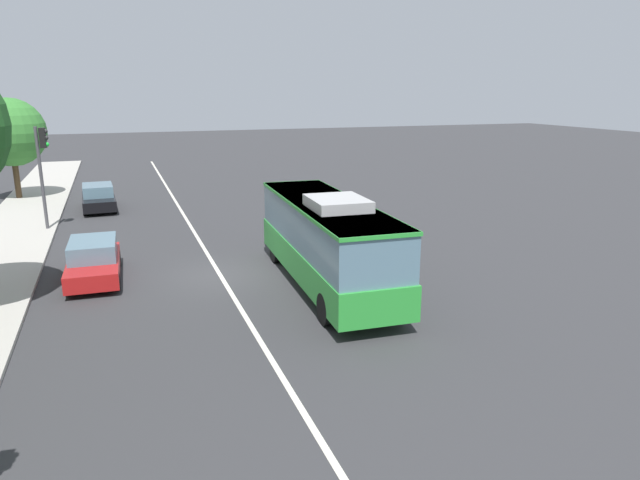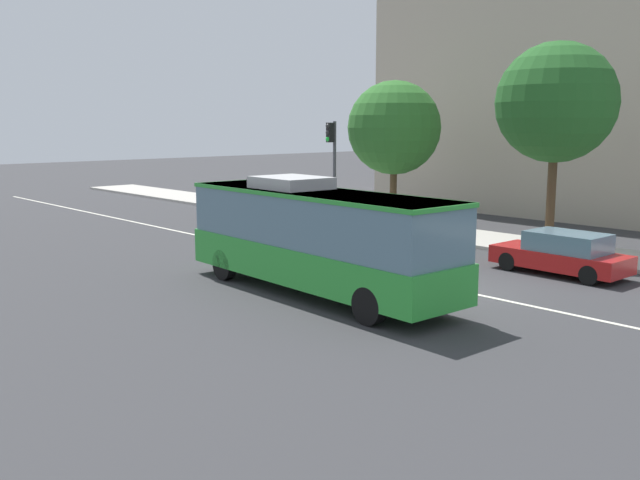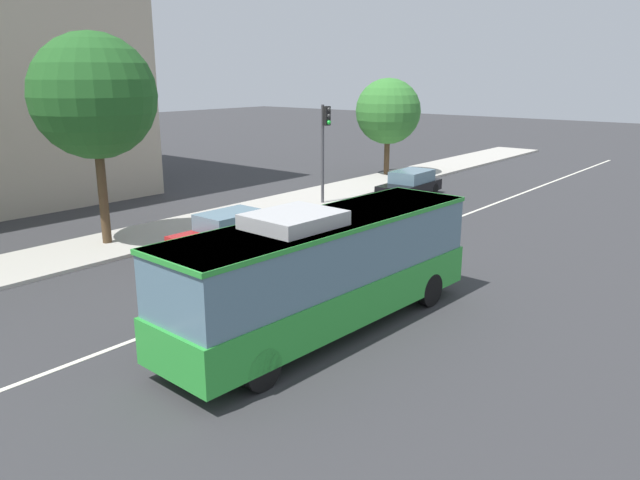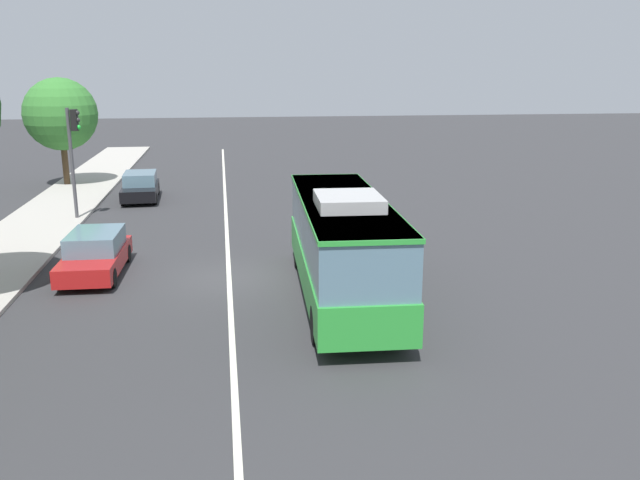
# 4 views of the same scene
# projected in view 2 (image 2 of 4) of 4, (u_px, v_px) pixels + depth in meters

# --- Properties ---
(ground_plane) EXTENTS (160.00, 160.00, 0.00)m
(ground_plane) POSITION_uv_depth(u_px,v_px,m) (454.00, 290.00, 21.37)
(ground_plane) COLOR #333335
(sidewalk_kerb) EXTENTS (80.00, 3.72, 0.14)m
(sidewalk_kerb) POSITION_uv_depth(u_px,v_px,m) (584.00, 254.00, 26.97)
(sidewalk_kerb) COLOR #B2ADA3
(sidewalk_kerb) RESTS_ON ground_plane
(lane_centre_line) EXTENTS (76.00, 0.16, 0.01)m
(lane_centre_line) POSITION_uv_depth(u_px,v_px,m) (454.00, 290.00, 21.37)
(lane_centre_line) COLOR silver
(lane_centre_line) RESTS_ON ground_plane
(transit_bus) EXTENTS (10.10, 2.96, 3.46)m
(transit_bus) POSITION_uv_depth(u_px,v_px,m) (316.00, 234.00, 20.62)
(transit_bus) COLOR green
(transit_bus) RESTS_ON ground_plane
(sedan_red) EXTENTS (4.54, 1.91, 1.46)m
(sedan_red) POSITION_uv_depth(u_px,v_px,m) (562.00, 254.00, 23.44)
(sedan_red) COLOR #B21919
(sedan_red) RESTS_ON ground_plane
(traffic_light_near_corner) EXTENTS (0.34, 0.62, 5.20)m
(traffic_light_near_corner) POSITION_uv_depth(u_px,v_px,m) (332.00, 155.00, 34.24)
(traffic_light_near_corner) COLOR #47474C
(traffic_light_near_corner) RESTS_ON ground_plane
(street_tree_kerbside_left) EXTENTS (4.75, 4.75, 7.25)m
(street_tree_kerbside_left) POSITION_uv_depth(u_px,v_px,m) (394.00, 128.00, 35.14)
(street_tree_kerbside_left) COLOR #4C3823
(street_tree_kerbside_left) RESTS_ON ground_plane
(street_tree_kerbside_centre) EXTENTS (4.77, 4.77, 8.28)m
(street_tree_kerbside_centre) POSITION_uv_depth(u_px,v_px,m) (556.00, 103.00, 27.36)
(street_tree_kerbside_centre) COLOR #4C3823
(street_tree_kerbside_centre) RESTS_ON ground_plane
(office_block_background) EXTENTS (25.37, 16.89, 20.40)m
(office_block_background) POSITION_uv_depth(u_px,v_px,m) (632.00, 35.00, 40.32)
(office_block_background) COLOR #B7A893
(office_block_background) RESTS_ON ground_plane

